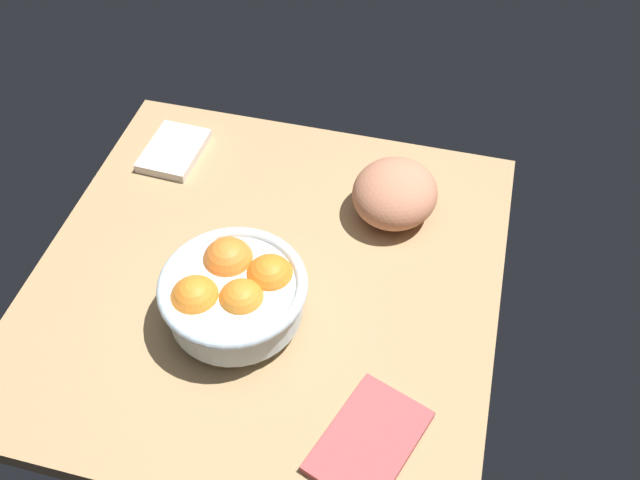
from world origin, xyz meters
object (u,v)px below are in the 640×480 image
at_px(bread_loaf, 395,193).
at_px(napkin_spare, 174,151).
at_px(fruit_bowl, 234,292).
at_px(napkin_folded, 369,441).

distance_m(bread_loaf, napkin_spare, 0.39).
height_order(fruit_bowl, bread_loaf, fruit_bowl).
height_order(fruit_bowl, napkin_folded, fruit_bowl).
height_order(fruit_bowl, napkin_spare, fruit_bowl).
xyz_separation_m(bread_loaf, napkin_spare, (-0.04, -0.39, -0.04)).
bearing_deg(fruit_bowl, bread_loaf, 144.79).
distance_m(fruit_bowl, napkin_folded, 0.26).
bearing_deg(bread_loaf, napkin_spare, -96.29).
relative_size(fruit_bowl, bread_loaf, 1.44).
height_order(bread_loaf, napkin_spare, bread_loaf).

